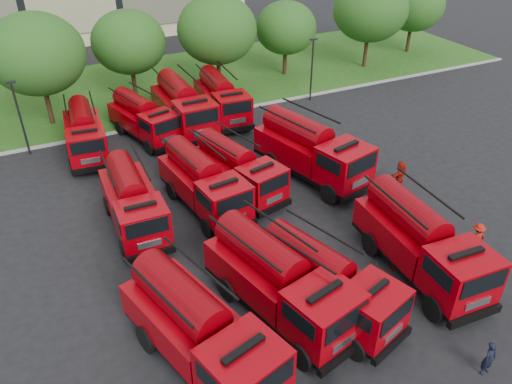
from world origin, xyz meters
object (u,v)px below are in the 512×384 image
fire_truck_5 (203,183)px  firefighter_5 (397,188)px  fire_truck_8 (85,133)px  firefighter_3 (473,251)px  fire_truck_3 (421,242)px  fire_truck_9 (143,118)px  fire_truck_6 (237,169)px  firefighter_0 (484,372)px  fire_truck_11 (221,98)px  firefighter_4 (163,239)px  fire_truck_7 (311,150)px  fire_truck_1 (279,281)px  fire_truck_2 (326,282)px  fire_truck_10 (183,106)px  fire_truck_4 (133,201)px  firefighter_2 (392,269)px  fire_truck_0 (200,331)px

fire_truck_5 → firefighter_5: fire_truck_5 is taller
fire_truck_8 → firefighter_3: bearing=-45.9°
fire_truck_3 → fire_truck_9: fire_truck_3 is taller
fire_truck_6 → firefighter_0: 16.16m
fire_truck_8 → fire_truck_11: size_ratio=0.96×
firefighter_4 → fire_truck_11: bearing=-103.7°
fire_truck_5 → firefighter_5: bearing=-23.5°
fire_truck_3 → fire_truck_7: 9.81m
fire_truck_1 → fire_truck_2: (1.85, -0.78, -0.16)m
fire_truck_5 → firefighter_3: size_ratio=4.45×
fire_truck_2 → fire_truck_8: fire_truck_2 is taller
firefighter_5 → fire_truck_9: bearing=-62.2°
fire_truck_10 → fire_truck_6: bearing=-91.0°
fire_truck_4 → firefighter_3: (14.68, -9.47, -1.58)m
firefighter_3 → fire_truck_5: bearing=-38.9°
fire_truck_5 → fire_truck_10: (2.39, 10.34, 0.17)m
fire_truck_8 → firefighter_0: 26.66m
firefighter_5 → fire_truck_5: bearing=-29.9°
firefighter_4 → fire_truck_4: bearing=-40.9°
fire_truck_3 → fire_truck_5: size_ratio=1.07×
firefighter_2 → firefighter_5: 7.54m
fire_truck_2 → firefighter_5: bearing=17.3°
firefighter_2 → firefighter_4: 11.63m
fire_truck_1 → firefighter_4: bearing=99.4°
fire_truck_4 → fire_truck_8: 9.54m
fire_truck_5 → firefighter_5: (11.15, -3.21, -1.61)m
fire_truck_5 → fire_truck_7: bearing=-4.5°
fire_truck_2 → fire_truck_8: 20.18m
fire_truck_0 → fire_truck_10: 21.27m
fire_truck_7 → firefighter_2: fire_truck_7 is taller
firefighter_3 → fire_truck_7: bearing=-67.3°
fire_truck_5 → firefighter_4: bearing=-156.5°
fire_truck_2 → fire_truck_11: bearing=62.3°
firefighter_3 → firefighter_5: firefighter_5 is taller
fire_truck_6 → firefighter_4: size_ratio=4.62×
fire_truck_4 → fire_truck_6: (6.30, 0.74, -0.04)m
fire_truck_4 → fire_truck_6: bearing=8.1°
fire_truck_3 → firefighter_4: bearing=146.2°
fire_truck_11 → firefighter_3: 21.13m
fire_truck_5 → firefighter_2: size_ratio=4.03×
fire_truck_0 → fire_truck_1: (3.90, 1.11, -0.01)m
firefighter_2 → firefighter_3: bearing=-82.4°
fire_truck_7 → fire_truck_2: bearing=-131.8°
fire_truck_2 → fire_truck_6: fire_truck_2 is taller
fire_truck_9 → firefighter_2: (6.86, -18.98, -1.52)m
firefighter_3 → firefighter_0: bearing=49.8°
fire_truck_3 → firefighter_2: (-0.86, 0.55, -1.75)m
fire_truck_4 → fire_truck_10: size_ratio=0.89×
fire_truck_6 → firefighter_5: (8.80, -3.87, -1.54)m
fire_truck_4 → fire_truck_7: fire_truck_7 is taller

